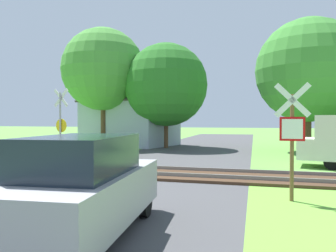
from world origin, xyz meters
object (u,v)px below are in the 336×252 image
Objects in this scene: house at (130,121)px; tree_center at (166,85)px; tree_left at (103,70)px; crossing_sign_far at (61,122)px; tree_right at (308,70)px; stop_sign_near at (292,134)px; parked_car at (85,187)px.

house is 1.08× the size of tree_center.
tree_left reaches higher than house.
tree_right is (12.07, 8.50, 3.17)m from crossing_sign_far.
tree_right is 0.94× the size of tree_left.
tree_right is (2.33, 13.38, 3.44)m from stop_sign_near.
tree_center is 1.84× the size of parked_car.
house is at bearing 106.22° from crossing_sign_far.
crossing_sign_far is 15.10m from tree_right.
tree_left is (-2.24, 9.10, 3.87)m from crossing_sign_far.
parked_car is at bearing -64.92° from tree_left.
tree_left is (-11.97, 13.98, 4.14)m from stop_sign_near.
tree_right is at bearing 65.99° from parked_car.
tree_center is 0.85× the size of tree_left.
tree_center is (3.54, -1.86, 2.64)m from house.
parked_car is at bearing -79.21° from tree_center.
stop_sign_near is 0.36× the size of tree_right.
tree_center is at bearing 96.36° from parked_car.
stop_sign_near is 0.39× the size of tree_center.
crossing_sign_far is at bearing -70.11° from house.
crossing_sign_far is 0.86× the size of parked_car.
tree_left is (-14.31, 0.60, 0.70)m from tree_right.
tree_center is (-9.47, 0.87, -0.56)m from tree_right.
tree_left is (-4.84, -0.27, 1.26)m from tree_center.
stop_sign_near is at bearing 39.92° from parked_car.
house reaches higher than stop_sign_near.
house is (-0.94, 11.22, -0.03)m from crossing_sign_far.
house is at bearing 152.32° from tree_center.
house is at bearing 104.95° from parked_car.
crossing_sign_far is 11.26m from house.
crossing_sign_far reaches higher than parked_car.
stop_sign_near is at bearing -63.41° from tree_center.
parked_car is (6.95, -19.75, -1.04)m from house.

